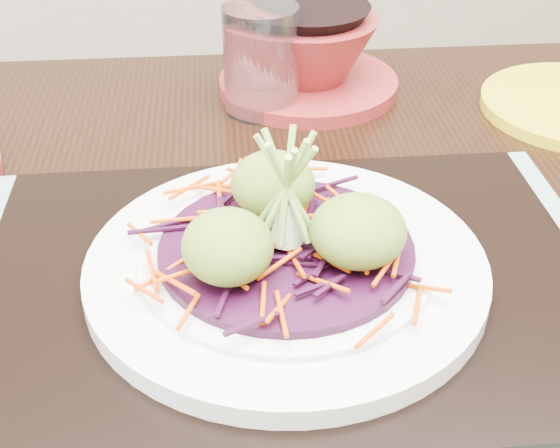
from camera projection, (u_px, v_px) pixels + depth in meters
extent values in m
cube|color=black|center=(314.00, 307.00, 0.55)|extent=(1.36, 0.99, 0.04)
cube|color=#82A893|center=(286.00, 300.00, 0.52)|extent=(0.50, 0.41, 0.00)
cube|color=black|center=(286.00, 287.00, 0.52)|extent=(0.43, 0.34, 0.02)
cylinder|color=silver|center=(286.00, 268.00, 0.51)|extent=(0.26, 0.26, 0.01)
cylinder|color=silver|center=(286.00, 257.00, 0.50)|extent=(0.19, 0.19, 0.01)
cylinder|color=#2C0823|center=(286.00, 249.00, 0.50)|extent=(0.17, 0.17, 0.01)
ellipsoid|color=#577924|center=(228.00, 247.00, 0.46)|extent=(0.06, 0.06, 0.04)
ellipsoid|color=#577924|center=(358.00, 231.00, 0.48)|extent=(0.06, 0.06, 0.04)
ellipsoid|color=#577924|center=(273.00, 185.00, 0.52)|extent=(0.06, 0.06, 0.04)
cylinder|color=white|center=(261.00, 60.00, 0.74)|extent=(0.10, 0.10, 0.10)
cylinder|color=maroon|center=(308.00, 84.00, 0.80)|extent=(0.25, 0.25, 0.01)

